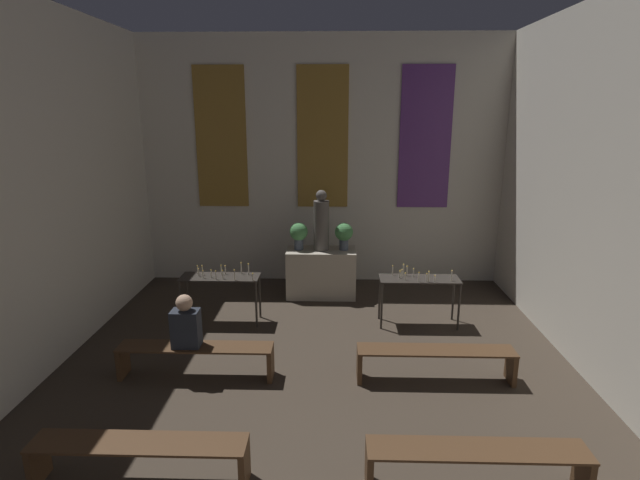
{
  "coord_description": "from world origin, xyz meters",
  "views": [
    {
      "loc": [
        0.24,
        -0.08,
        3.46
      ],
      "look_at": [
        0.0,
        8.14,
        1.31
      ],
      "focal_mm": 28.0,
      "sensor_mm": 36.0,
      "label": 1
    }
  ],
  "objects_px": {
    "altar": "(321,273)",
    "pew_second_right": "(477,460)",
    "pew_back_right": "(435,358)",
    "flower_vase_left": "(299,233)",
    "flower_vase_right": "(344,234)",
    "person_seated": "(186,324)",
    "pew_second_left": "(140,453)",
    "pew_back_left": "(196,354)",
    "statue": "(321,223)",
    "candle_rack_left": "(220,282)",
    "candle_rack_right": "(419,284)"
  },
  "relations": [
    {
      "from": "pew_second_left",
      "to": "person_seated",
      "type": "xyz_separation_m",
      "value": [
        -0.11,
        1.96,
        0.44
      ]
    },
    {
      "from": "pew_second_right",
      "to": "candle_rack_right",
      "type": "bearing_deg",
      "value": 89.13
    },
    {
      "from": "candle_rack_left",
      "to": "pew_back_left",
      "type": "bearing_deg",
      "value": -88.12
    },
    {
      "from": "statue",
      "to": "pew_back_right",
      "type": "height_order",
      "value": "statue"
    },
    {
      "from": "pew_second_left",
      "to": "flower_vase_right",
      "type": "bearing_deg",
      "value": 68.43
    },
    {
      "from": "altar",
      "to": "statue",
      "type": "distance_m",
      "value": 0.97
    },
    {
      "from": "flower_vase_left",
      "to": "flower_vase_right",
      "type": "height_order",
      "value": "same"
    },
    {
      "from": "pew_second_right",
      "to": "pew_back_left",
      "type": "relative_size",
      "value": 1.0
    },
    {
      "from": "flower_vase_left",
      "to": "candle_rack_right",
      "type": "relative_size",
      "value": 0.4
    },
    {
      "from": "flower_vase_left",
      "to": "pew_second_right",
      "type": "distance_m",
      "value": 5.5
    },
    {
      "from": "statue",
      "to": "altar",
      "type": "bearing_deg",
      "value": 0.0
    },
    {
      "from": "altar",
      "to": "person_seated",
      "type": "bearing_deg",
      "value": -118.53
    },
    {
      "from": "altar",
      "to": "pew_back_left",
      "type": "xyz_separation_m",
      "value": [
        -1.57,
        -3.09,
        -0.12
      ]
    },
    {
      "from": "statue",
      "to": "pew_back_left",
      "type": "relative_size",
      "value": 0.55
    },
    {
      "from": "flower_vase_left",
      "to": "pew_back_right",
      "type": "height_order",
      "value": "flower_vase_left"
    },
    {
      "from": "flower_vase_left",
      "to": "altar",
      "type": "bearing_deg",
      "value": 0.0
    },
    {
      "from": "candle_rack_left",
      "to": "candle_rack_right",
      "type": "distance_m",
      "value": 3.27
    },
    {
      "from": "candle_rack_right",
      "to": "pew_second_right",
      "type": "relative_size",
      "value": 0.64
    },
    {
      "from": "candle_rack_right",
      "to": "pew_back_left",
      "type": "height_order",
      "value": "candle_rack_right"
    },
    {
      "from": "flower_vase_right",
      "to": "candle_rack_right",
      "type": "height_order",
      "value": "flower_vase_right"
    },
    {
      "from": "altar",
      "to": "person_seated",
      "type": "relative_size",
      "value": 1.82
    },
    {
      "from": "pew_back_right",
      "to": "flower_vase_left",
      "type": "bearing_deg",
      "value": 122.86
    },
    {
      "from": "flower_vase_right",
      "to": "person_seated",
      "type": "relative_size",
      "value": 0.72
    },
    {
      "from": "flower_vase_left",
      "to": "pew_back_right",
      "type": "bearing_deg",
      "value": -57.14
    },
    {
      "from": "altar",
      "to": "pew_back_right",
      "type": "height_order",
      "value": "altar"
    },
    {
      "from": "statue",
      "to": "flower_vase_right",
      "type": "distance_m",
      "value": 0.47
    },
    {
      "from": "flower_vase_right",
      "to": "candle_rack_right",
      "type": "distance_m",
      "value": 1.85
    },
    {
      "from": "statue",
      "to": "flower_vase_left",
      "type": "relative_size",
      "value": 2.19
    },
    {
      "from": "flower_vase_left",
      "to": "pew_back_left",
      "type": "height_order",
      "value": "flower_vase_left"
    },
    {
      "from": "pew_second_right",
      "to": "pew_back_left",
      "type": "bearing_deg",
      "value": 148.12
    },
    {
      "from": "statue",
      "to": "person_seated",
      "type": "bearing_deg",
      "value": -118.53
    },
    {
      "from": "pew_second_left",
      "to": "person_seated",
      "type": "distance_m",
      "value": 2.01
    },
    {
      "from": "altar",
      "to": "pew_second_right",
      "type": "height_order",
      "value": "altar"
    },
    {
      "from": "candle_rack_right",
      "to": "person_seated",
      "type": "bearing_deg",
      "value": -151.56
    },
    {
      "from": "pew_second_left",
      "to": "person_seated",
      "type": "height_order",
      "value": "person_seated"
    },
    {
      "from": "altar",
      "to": "pew_second_left",
      "type": "distance_m",
      "value": 5.29
    },
    {
      "from": "flower_vase_right",
      "to": "person_seated",
      "type": "xyz_separation_m",
      "value": [
        -2.1,
        -3.09,
        -0.46
      ]
    },
    {
      "from": "altar",
      "to": "pew_back_left",
      "type": "bearing_deg",
      "value": -117.0
    },
    {
      "from": "flower_vase_left",
      "to": "person_seated",
      "type": "relative_size",
      "value": 0.72
    },
    {
      "from": "flower_vase_right",
      "to": "pew_back_right",
      "type": "relative_size",
      "value": 0.25
    },
    {
      "from": "person_seated",
      "to": "candle_rack_right",
      "type": "bearing_deg",
      "value": 28.44
    },
    {
      "from": "candle_rack_left",
      "to": "flower_vase_left",
      "type": "bearing_deg",
      "value": 46.93
    },
    {
      "from": "flower_vase_right",
      "to": "pew_second_right",
      "type": "distance_m",
      "value": 5.26
    },
    {
      "from": "altar",
      "to": "pew_second_right",
      "type": "xyz_separation_m",
      "value": [
        1.57,
        -5.05,
        -0.12
      ]
    },
    {
      "from": "pew_second_left",
      "to": "pew_back_right",
      "type": "bearing_deg",
      "value": 31.88
    },
    {
      "from": "pew_second_left",
      "to": "pew_second_right",
      "type": "bearing_deg",
      "value": 0.0
    },
    {
      "from": "statue",
      "to": "pew_second_right",
      "type": "distance_m",
      "value": 5.4
    },
    {
      "from": "statue",
      "to": "flower_vase_left",
      "type": "bearing_deg",
      "value": 180.0
    },
    {
      "from": "pew_second_left",
      "to": "pew_back_left",
      "type": "bearing_deg",
      "value": 90.0
    },
    {
      "from": "flower_vase_left",
      "to": "pew_second_left",
      "type": "distance_m",
      "value": 5.26
    }
  ]
}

